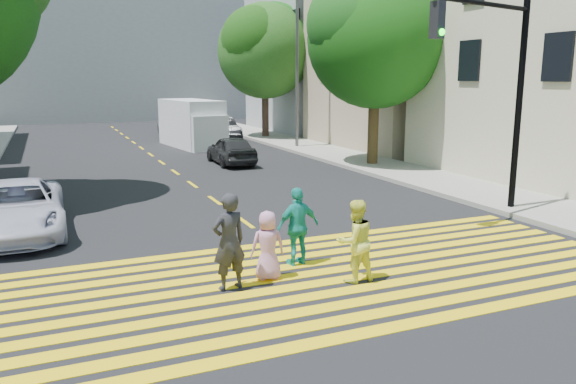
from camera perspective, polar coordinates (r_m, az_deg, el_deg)
ground at (r=10.17m, az=6.78°, el=-10.89°), size 120.00×120.00×0.00m
sidewalk_right at (r=26.91m, az=6.63°, el=3.33°), size 3.00×60.00×0.15m
crosswalk at (r=11.21m, az=3.51°, el=-8.63°), size 13.40×5.30×0.01m
lane_line at (r=31.22m, az=-14.24°, el=4.05°), size 0.12×34.40×0.01m
building_right_tan at (r=33.57m, az=13.27°, el=13.14°), size 10.00×10.00×10.00m
building_right_grey at (r=42.95m, az=4.36°, el=12.98°), size 10.00×10.00×10.00m
backdrop_block at (r=56.36m, az=-18.79°, el=13.07°), size 30.00×8.00×12.00m
tree_right_near at (r=25.14m, az=9.07°, el=15.79°), size 7.01×6.56×8.58m
tree_right_far at (r=36.81m, az=-2.32°, el=14.62°), size 7.91×7.91×8.70m
pedestrian_man at (r=10.39m, az=-6.03°, el=-5.04°), size 0.74×0.56×1.83m
pedestrian_woman at (r=10.83m, az=6.82°, el=-4.97°), size 0.82×0.66×1.61m
pedestrian_child at (r=10.90m, az=-2.07°, el=-5.46°), size 0.73×0.53×1.36m
pedestrian_extra at (r=11.70m, az=1.01°, el=-3.52°), size 1.01×0.51×1.66m
white_sedan at (r=15.53m, az=-25.85°, el=-1.54°), size 2.22×4.80×1.33m
dark_car_near at (r=25.73m, az=-5.81°, el=4.28°), size 1.59×3.86×1.31m
silver_car at (r=38.88m, az=-11.44°, el=6.61°), size 2.37×5.01×1.41m
dark_car_parked at (r=36.01m, az=-6.77°, el=6.40°), size 1.55×4.33×1.42m
white_van at (r=32.55m, az=-9.60°, el=6.75°), size 2.78×5.84×2.65m
traffic_signal at (r=16.43m, az=20.64°, el=11.13°), size 4.07×1.34×6.12m
street_lamp at (r=31.10m, az=0.60°, el=14.91°), size 2.25×0.47×9.96m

